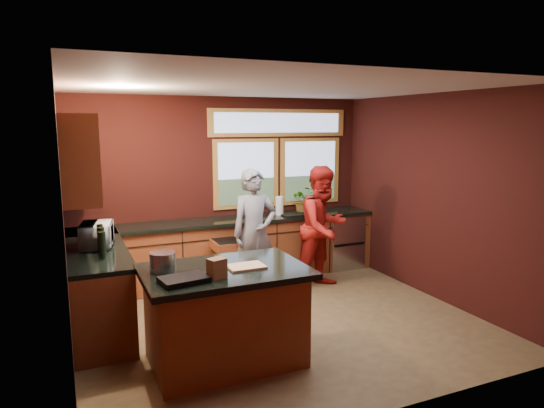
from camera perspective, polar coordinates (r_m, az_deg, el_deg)
floor at (r=5.88m, az=0.83°, el=-13.66°), size 4.50×4.50×0.00m
room_shell at (r=5.52m, az=-6.19°, el=4.11°), size 4.52×4.02×2.71m
back_counter at (r=7.29m, az=-3.28°, el=-5.22°), size 4.50×0.64×0.93m
left_counter at (r=6.06m, az=-19.95°, el=-8.81°), size 0.64×2.30×0.93m
island at (r=4.82m, az=-5.53°, el=-12.87°), size 1.55×1.05×0.95m
person_grey at (r=6.50m, az=-2.08°, el=-3.43°), size 0.63×0.42×1.72m
person_red at (r=6.85m, az=6.06°, el=-2.75°), size 0.99×0.86×1.73m
microwave at (r=5.80m, az=-19.92°, el=-3.47°), size 0.42×0.54×0.27m
potted_plant at (r=7.60m, az=3.69°, el=0.56°), size 0.37×0.32×0.41m
paper_towel at (r=7.38m, az=0.88°, el=-0.21°), size 0.12×0.12×0.28m
cutting_board at (r=4.68m, az=-3.09°, el=-7.34°), size 0.35×0.25×0.02m
stock_pot at (r=4.65m, az=-12.72°, el=-6.65°), size 0.24×0.24×0.18m
paper_bag at (r=4.37m, az=-6.50°, el=-7.52°), size 0.18×0.16×0.18m
black_tray at (r=4.31m, az=-10.34°, el=-8.74°), size 0.44×0.34×0.05m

